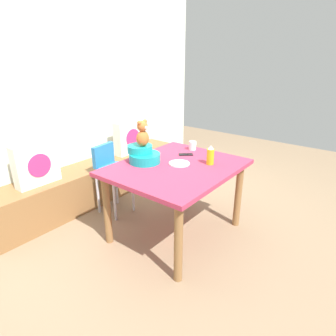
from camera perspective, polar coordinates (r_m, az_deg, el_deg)
name	(u,v)px	position (r m, az deg, el deg)	size (l,w,h in m)	color
ground_plane	(176,232)	(3.06, 1.51, -12.56)	(8.00, 8.00, 0.00)	#8C7256
back_wall	(73,92)	(3.68, -18.26, 14.00)	(4.40, 0.10, 2.60)	silver
window_bench	(96,181)	(3.74, -14.05, -2.56)	(2.60, 0.44, 0.46)	olive
pillow_floral_left	(36,164)	(3.21, -24.60, 0.73)	(0.44, 0.15, 0.44)	white
pillow_floral_right	(129,137)	(3.94, -7.68, 6.07)	(0.44, 0.15, 0.44)	white
dining_table	(176,175)	(2.75, 1.63, -1.44)	(1.23, 1.01, 0.74)	#B73351
highchair	(113,170)	(3.27, -10.80, -0.29)	(0.35, 0.48, 0.79)	#2672B2
infant_seat_teal	(143,155)	(2.79, -4.91, 2.60)	(0.30, 0.33, 0.16)	teal
teddy_bear	(143,134)	(2.73, -5.04, 6.69)	(0.13, 0.12, 0.25)	#B4672F
ketchup_bottle	(210,155)	(2.75, 8.35, 2.46)	(0.07, 0.07, 0.18)	gold
coffee_mug	(193,146)	(3.17, 4.88, 4.44)	(0.12, 0.08, 0.09)	silver
dinner_plate_near	(179,163)	(2.75, 2.24, 0.90)	(0.20, 0.20, 0.01)	white
cell_phone	(186,154)	(3.01, 3.54, 2.68)	(0.07, 0.14, 0.01)	black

